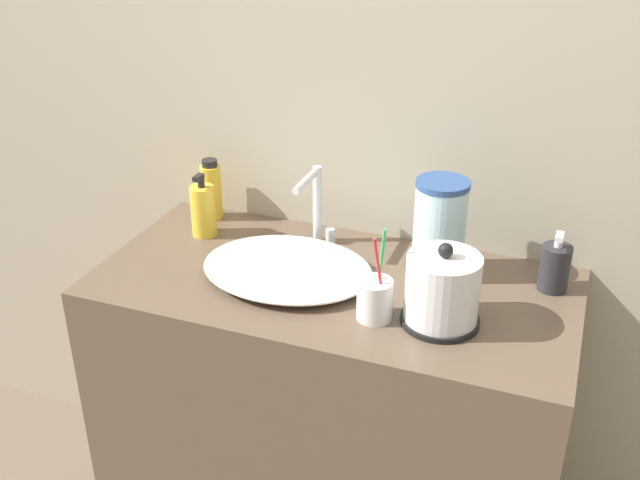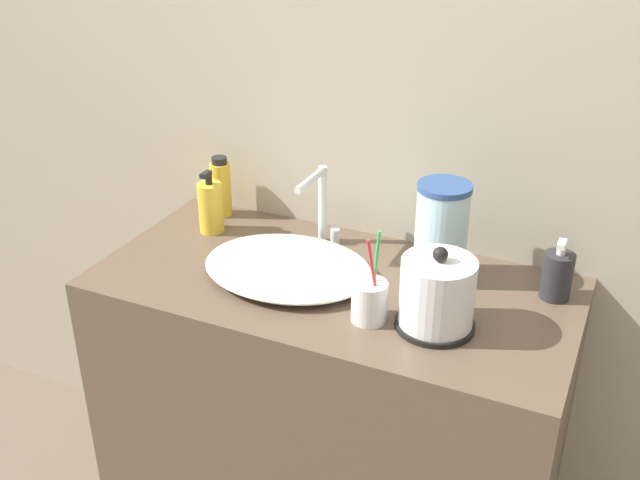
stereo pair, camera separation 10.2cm
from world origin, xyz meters
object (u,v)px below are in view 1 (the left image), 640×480
object	(u,v)px
electric_kettle	(442,293)
water_pitcher	(440,228)
shampoo_bottle	(211,190)
lotion_bottle	(203,210)
mouthwash_bottle	(555,267)
faucet	(316,203)
toothbrush_cup	(375,299)

from	to	relation	value
electric_kettle	water_pitcher	distance (m)	0.22
shampoo_bottle	water_pitcher	distance (m)	0.64
electric_kettle	lotion_bottle	size ratio (longest dim) A/B	1.11
electric_kettle	mouthwash_bottle	world-z (taller)	electric_kettle
lotion_bottle	mouthwash_bottle	size ratio (longest dim) A/B	1.17
faucet	lotion_bottle	bearing A→B (deg)	-170.31
toothbrush_cup	lotion_bottle	bearing A→B (deg)	156.95
electric_kettle	faucet	bearing A→B (deg)	146.83
electric_kettle	shampoo_bottle	size ratio (longest dim) A/B	1.12
lotion_bottle	shampoo_bottle	world-z (taller)	lotion_bottle
toothbrush_cup	water_pitcher	world-z (taller)	water_pitcher
faucet	shampoo_bottle	world-z (taller)	faucet
water_pitcher	lotion_bottle	bearing A→B (deg)	-178.46
mouthwash_bottle	water_pitcher	size ratio (longest dim) A/B	0.62
shampoo_bottle	electric_kettle	bearing A→B (deg)	-22.92
faucet	toothbrush_cup	world-z (taller)	toothbrush_cup
mouthwash_bottle	shampoo_bottle	bearing A→B (deg)	175.74
faucet	water_pitcher	bearing A→B (deg)	-6.06
water_pitcher	toothbrush_cup	bearing A→B (deg)	-108.09
mouthwash_bottle	water_pitcher	bearing A→B (deg)	-176.43
mouthwash_bottle	water_pitcher	distance (m)	0.27
faucet	mouthwash_bottle	bearing A→B (deg)	-1.70
lotion_bottle	shampoo_bottle	xyz separation A→B (m)	(-0.03, 0.10, 0.01)
lotion_bottle	mouthwash_bottle	world-z (taller)	lotion_bottle
faucet	lotion_bottle	world-z (taller)	faucet
toothbrush_cup	mouthwash_bottle	bearing A→B (deg)	37.05
toothbrush_cup	mouthwash_bottle	world-z (taller)	toothbrush_cup
electric_kettle	mouthwash_bottle	size ratio (longest dim) A/B	1.30
shampoo_bottle	mouthwash_bottle	size ratio (longest dim) A/B	1.15
toothbrush_cup	shampoo_bottle	bearing A→B (deg)	149.79
mouthwash_bottle	lotion_bottle	bearing A→B (deg)	-177.85
electric_kettle	toothbrush_cup	size ratio (longest dim) A/B	0.89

